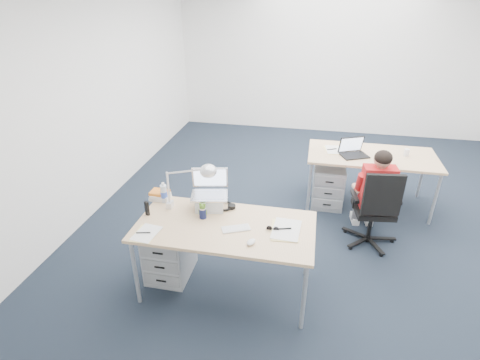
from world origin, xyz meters
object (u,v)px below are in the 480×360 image
at_px(office_chair, 372,223).
at_px(cordless_phone, 147,208).
at_px(seated_person, 373,193).
at_px(desk_far, 372,158).
at_px(book_stack, 160,195).
at_px(desk_near, 225,230).
at_px(drawer_pedestal_far, 328,185).
at_px(silver_laptop, 209,191).
at_px(desk_lamp, 184,185).
at_px(drawer_pedestal_near, 170,251).
at_px(far_cup, 407,153).
at_px(dark_laptop, 355,147).
at_px(can_koozie, 203,213).
at_px(water_bottle, 164,192).
at_px(computer_mouse, 251,242).
at_px(wireless_keyboard, 236,228).
at_px(sunglasses, 273,229).
at_px(bear_figurine, 203,210).
at_px(headphones, 224,205).

relative_size(office_chair, cordless_phone, 6.74).
relative_size(seated_person, cordless_phone, 7.88).
distance_m(desk_far, book_stack, 2.74).
xyz_separation_m(desk_near, drawer_pedestal_far, (0.96, 1.87, -0.41)).
bearing_deg(silver_laptop, desk_near, -62.94).
bearing_deg(book_stack, desk_far, 36.00).
xyz_separation_m(book_stack, desk_lamp, (0.31, -0.14, 0.21)).
xyz_separation_m(drawer_pedestal_near, far_cup, (2.48, 1.89, 0.50)).
relative_size(book_stack, dark_laptop, 0.59).
height_order(drawer_pedestal_far, can_koozie, can_koozie).
height_order(desk_near, far_cup, far_cup).
bearing_deg(water_bottle, far_cup, 33.48).
relative_size(desk_near, book_stack, 8.38).
distance_m(computer_mouse, far_cup, 2.73).
bearing_deg(wireless_keyboard, sunglasses, -15.52).
xyz_separation_m(drawer_pedestal_far, can_koozie, (-1.19, -1.79, 0.51)).
distance_m(office_chair, silver_laptop, 1.93).
distance_m(drawer_pedestal_near, wireless_keyboard, 0.86).
xyz_separation_m(desk_far, desk_lamp, (-1.91, -1.75, 0.30)).
distance_m(desk_far, computer_mouse, 2.47).
bearing_deg(office_chair, water_bottle, -168.29).
xyz_separation_m(desk_far, sunglasses, (-1.04, -1.93, 0.06)).
bearing_deg(cordless_phone, desk_lamp, 52.47).
xyz_separation_m(wireless_keyboard, desk_lamp, (-0.55, 0.23, 0.25)).
distance_m(computer_mouse, bear_figurine, 0.60).
xyz_separation_m(silver_laptop, dark_laptop, (1.45, 1.58, -0.06)).
relative_size(desk_near, drawer_pedestal_far, 2.91).
distance_m(desk_far, water_bottle, 2.72).
xyz_separation_m(seated_person, drawer_pedestal_far, (-0.46, 0.67, -0.29)).
bearing_deg(desk_lamp, wireless_keyboard, -11.18).
xyz_separation_m(desk_far, dark_laptop, (-0.23, -0.10, 0.17)).
distance_m(desk_far, wireless_keyboard, 2.40).
height_order(book_stack, dark_laptop, dark_laptop).
bearing_deg(book_stack, water_bottle, -34.40).
relative_size(silver_laptop, headphones, 1.53).
distance_m(desk_far, far_cup, 0.43).
distance_m(desk_near, silver_laptop, 0.41).
bearing_deg(can_koozie, computer_mouse, -30.72).
bearing_deg(can_koozie, water_bottle, 155.80).
relative_size(bear_figurine, sunglasses, 1.35).
bearing_deg(sunglasses, water_bottle, 168.94).
bearing_deg(drawer_pedestal_far, cordless_phone, -132.83).
bearing_deg(desk_far, silver_laptop, -135.08).
bearing_deg(headphones, far_cup, 44.15).
bearing_deg(headphones, can_koozie, -118.80).
relative_size(bear_figurine, far_cup, 1.68).
xyz_separation_m(cordless_phone, sunglasses, (1.18, -0.01, -0.06)).
relative_size(desk_near, headphones, 6.68).
relative_size(can_koozie, dark_laptop, 0.34).
distance_m(silver_laptop, can_koozie, 0.23).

